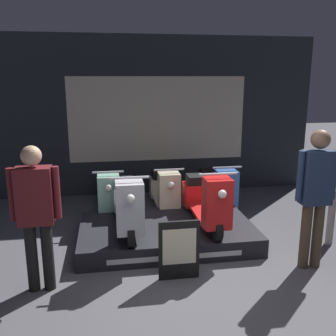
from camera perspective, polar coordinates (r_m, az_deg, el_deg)
name	(u,v)px	position (r m, az deg, el deg)	size (l,w,h in m)	color
ground_plane	(209,301)	(4.36, 6.31, -19.49)	(30.00, 30.00, 0.00)	#4C4C51
shop_wall_back	(158,116)	(7.73, -1.56, 7.86)	(6.55, 0.09, 3.20)	#23282D
display_platform	(167,233)	(5.61, -0.18, -9.92)	(2.52, 1.50, 0.27)	black
scooter_display_left	(128,205)	(5.33, -6.18, -5.58)	(0.50, 1.67, 0.92)	black
scooter_display_right	(206,201)	(5.50, 5.76, -4.96)	(0.50, 1.67, 0.92)	black
scooter_backrow_0	(109,194)	(6.75, -8.99, -3.94)	(0.50, 1.67, 0.92)	black
scooter_backrow_1	(164,191)	(6.82, -0.61, -3.59)	(0.50, 1.67, 0.92)	black
scooter_backrow_2	(217,189)	(7.03, 7.42, -3.17)	(0.50, 1.67, 0.92)	black
person_left_browsing	(36,209)	(4.36, -19.50, -5.92)	(0.55, 0.22, 1.68)	black
person_right_browsing	(316,190)	(4.95, 21.59, -3.16)	(0.52, 0.23, 1.78)	#473828
price_sign_board	(179,250)	(4.56, 1.70, -12.38)	(0.49, 0.04, 0.74)	black
street_bollard	(331,217)	(5.92, 23.61, -6.90)	(0.10, 0.10, 0.83)	gray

